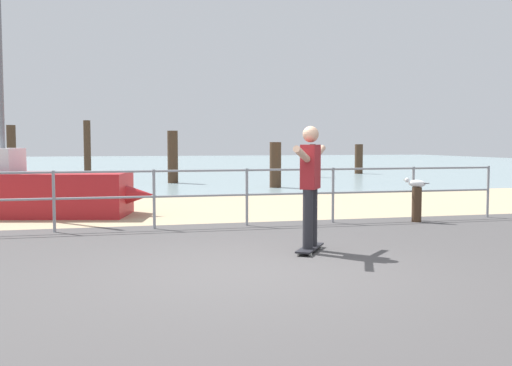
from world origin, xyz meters
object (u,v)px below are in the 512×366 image
at_px(sailboat, 27,191).
at_px(seagull, 416,183).
at_px(skateboarder, 310,179).
at_px(bollard_short, 417,205).
at_px(skateboard, 310,248).

distance_m(sailboat, seagull, 7.76).
relative_size(sailboat, skateboarder, 3.07).
relative_size(bollard_short, seagull, 1.73).
height_order(skateboarder, bollard_short, skateboarder).
xyz_separation_m(skateboard, seagull, (2.92, 2.40, 0.68)).
distance_m(skateboarder, seagull, 3.79).
height_order(sailboat, bollard_short, sailboat).
relative_size(sailboat, skateboard, 6.51).
xyz_separation_m(skateboarder, bollard_short, (2.94, 2.38, -0.68)).
bearing_deg(bollard_short, seagull, 137.07).
distance_m(skateboard, bollard_short, 3.79).
distance_m(sailboat, bollard_short, 7.77).
bearing_deg(skateboard, skateboarder, -135.00).
distance_m(skateboard, seagull, 3.84).
height_order(sailboat, skateboard, sailboat).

